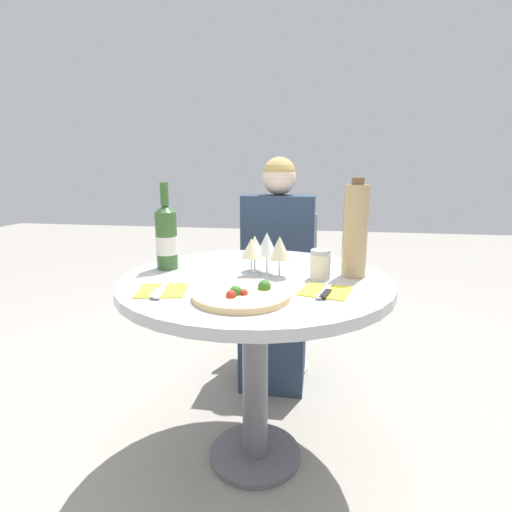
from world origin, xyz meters
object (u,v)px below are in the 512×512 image
wine_bottle (166,237)px  dining_table (255,309)px  chair_behind_diner (280,291)px  tall_carafe (355,231)px  seated_diner (277,283)px  pizza_large (241,295)px

wine_bottle → dining_table: bearing=-10.2°
chair_behind_diner → tall_carafe: tall_carafe is taller
wine_bottle → tall_carafe: size_ratio=0.94×
seated_diner → tall_carafe: (0.35, -0.62, 0.39)m
pizza_large → tall_carafe: (0.35, 0.32, 0.16)m
dining_table → tall_carafe: (0.35, 0.07, 0.29)m
tall_carafe → dining_table: bearing=-169.0°
pizza_large → tall_carafe: tall_carafe is taller
chair_behind_diner → tall_carafe: 0.97m
chair_behind_diner → seated_diner: size_ratio=0.73×
dining_table → wine_bottle: (-0.36, 0.06, 0.25)m
dining_table → seated_diner: bearing=89.7°
dining_table → pizza_large: bearing=-90.3°
dining_table → tall_carafe: bearing=11.0°
seated_diner → pizza_large: seated_diner is taller
pizza_large → chair_behind_diner: bearing=89.7°
dining_table → tall_carafe: 0.46m
chair_behind_diner → dining_table: bearing=89.7°
chair_behind_diner → wine_bottle: size_ratio=2.62×
dining_table → wine_bottle: size_ratio=2.94×
wine_bottle → tall_carafe: tall_carafe is taller
wine_bottle → tall_carafe: 0.71m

